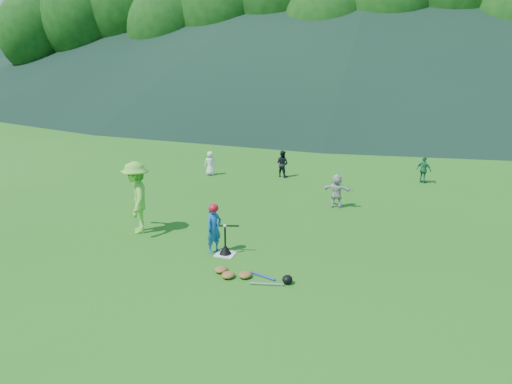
% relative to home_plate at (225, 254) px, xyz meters
% --- Properties ---
extents(ground, '(120.00, 120.00, 0.00)m').
position_rel_home_plate_xyz_m(ground, '(0.00, 0.00, -0.01)').
color(ground, '#245E15').
rests_on(ground, ground).
extents(home_plate, '(0.45, 0.45, 0.02)m').
position_rel_home_plate_xyz_m(home_plate, '(0.00, 0.00, 0.00)').
color(home_plate, silver).
rests_on(home_plate, ground).
extents(baseball, '(0.08, 0.08, 0.08)m').
position_rel_home_plate_xyz_m(baseball, '(0.00, 0.00, 0.73)').
color(baseball, white).
rests_on(baseball, batting_tee).
extents(batter_child, '(0.45, 0.52, 1.21)m').
position_rel_home_plate_xyz_m(batter_child, '(-0.31, 0.07, 0.59)').
color(batter_child, '#1755A0').
rests_on(batter_child, ground).
extents(adult_coach, '(1.25, 1.45, 1.95)m').
position_rel_home_plate_xyz_m(adult_coach, '(-2.82, 0.77, 0.96)').
color(adult_coach, '#6BC73A').
rests_on(adult_coach, ground).
extents(fielder_a, '(0.55, 0.48, 0.96)m').
position_rel_home_plate_xyz_m(fielder_a, '(-3.41, 7.38, 0.47)').
color(fielder_a, white).
rests_on(fielder_a, ground).
extents(fielder_b, '(0.61, 0.53, 1.05)m').
position_rel_home_plate_xyz_m(fielder_b, '(-0.62, 7.95, 0.51)').
color(fielder_b, black).
rests_on(fielder_b, ground).
extents(fielder_c, '(0.63, 0.52, 1.00)m').
position_rel_home_plate_xyz_m(fielder_c, '(4.64, 8.58, 0.49)').
color(fielder_c, '#217145').
rests_on(fielder_c, ground).
extents(fielder_d, '(1.02, 0.40, 1.08)m').
position_rel_home_plate_xyz_m(fielder_d, '(2.00, 4.61, 0.53)').
color(fielder_d, silver).
rests_on(fielder_d, ground).
extents(batting_tee, '(0.30, 0.30, 0.68)m').
position_rel_home_plate_xyz_m(batting_tee, '(0.00, 0.00, 0.12)').
color(batting_tee, black).
rests_on(batting_tee, home_plate).
extents(batter_gear, '(0.73, 0.26, 0.57)m').
position_rel_home_plate_xyz_m(batter_gear, '(-0.29, 0.07, 1.08)').
color(batter_gear, '#B70C20').
rests_on(batter_gear, ground).
extents(equipment_pile, '(1.80, 0.59, 0.19)m').
position_rel_home_plate_xyz_m(equipment_pile, '(0.86, -1.08, 0.06)').
color(equipment_pile, olive).
rests_on(equipment_pile, ground).
extents(outfield_fence, '(70.07, 0.08, 1.33)m').
position_rel_home_plate_xyz_m(outfield_fence, '(0.00, 28.00, 0.69)').
color(outfield_fence, gray).
rests_on(outfield_fence, ground).
extents(tree_line, '(70.04, 11.40, 14.82)m').
position_rel_home_plate_xyz_m(tree_line, '(0.20, 33.83, 8.20)').
color(tree_line, '#382314').
rests_on(tree_line, ground).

